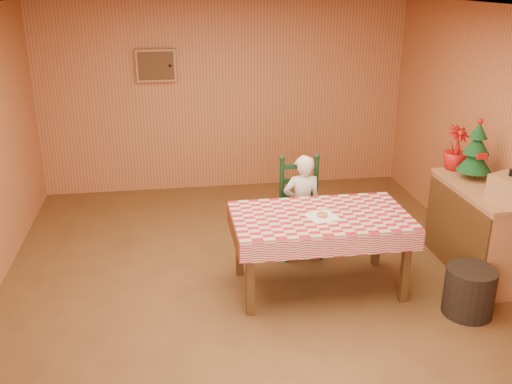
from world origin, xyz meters
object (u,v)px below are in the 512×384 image
at_px(ladder_chair, 301,209).
at_px(shelf_unit, 478,230).
at_px(storage_bin, 469,291).
at_px(dining_table, 320,223).
at_px(crate, 510,189).
at_px(seated_child, 302,206).
at_px(christmas_tree, 476,152).

distance_m(ladder_chair, shelf_unit, 1.81).
bearing_deg(shelf_unit, storage_bin, -121.53).
bearing_deg(dining_table, storage_bin, -28.38).
bearing_deg(shelf_unit, crate, -88.77).
xyz_separation_m(dining_table, storage_bin, (1.21, -0.66, -0.47)).
xyz_separation_m(ladder_chair, crate, (1.66, -1.13, 0.55)).
bearing_deg(shelf_unit, seated_child, 157.95).
xyz_separation_m(dining_table, shelf_unit, (1.65, 0.06, -0.22)).
height_order(seated_child, shelf_unit, seated_child).
bearing_deg(storage_bin, ladder_chair, 130.06).
bearing_deg(dining_table, shelf_unit, 2.11).
height_order(shelf_unit, christmas_tree, christmas_tree).
height_order(dining_table, shelf_unit, shelf_unit).
height_order(ladder_chair, shelf_unit, ladder_chair).
bearing_deg(seated_child, christmas_tree, 165.83).
relative_size(dining_table, christmas_tree, 2.67).
bearing_deg(seated_child, crate, 147.23).
height_order(crate, christmas_tree, christmas_tree).
xyz_separation_m(seated_child, shelf_unit, (1.65, -0.67, -0.10)).
xyz_separation_m(ladder_chair, seated_child, (-0.00, -0.06, 0.06)).
relative_size(ladder_chair, seated_child, 0.96).
distance_m(dining_table, ladder_chair, 0.81).
relative_size(shelf_unit, crate, 4.13).
bearing_deg(crate, christmas_tree, 90.00).
bearing_deg(shelf_unit, dining_table, -177.89).
distance_m(seated_child, crate, 2.04).
relative_size(dining_table, shelf_unit, 1.34).
height_order(shelf_unit, storage_bin, shelf_unit).
xyz_separation_m(ladder_chair, storage_bin, (1.21, -1.44, -0.28)).
bearing_deg(seated_child, ladder_chair, -90.00).
distance_m(seated_child, storage_bin, 1.87).
xyz_separation_m(christmas_tree, storage_bin, (-0.45, -0.97, -0.99)).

